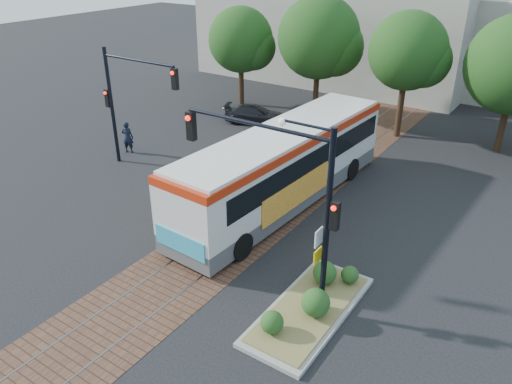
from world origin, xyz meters
TOP-DOWN VIEW (x-y plane):
  - ground at (0.00, 0.00)m, footprint 120.00×120.00m
  - trackbed at (0.00, 4.00)m, footprint 3.60×40.00m
  - tree_row at (1.21, 16.42)m, footprint 26.40×5.60m
  - warehouses at (-0.53, 28.75)m, footprint 40.00×13.00m
  - city_bus at (0.24, 4.95)m, footprint 3.43×13.02m
  - traffic_island at (4.82, -0.90)m, footprint 2.20×5.20m
  - signal_pole_main at (3.86, -0.81)m, footprint 5.49×0.46m
  - signal_pole_left at (-8.37, 4.00)m, footprint 4.99×0.34m
  - officer at (-9.96, 5.17)m, footprint 0.76×0.64m
  - parked_car at (-6.93, 13.21)m, footprint 4.27×2.96m

SIDE VIEW (x-z plane):
  - ground at x=0.00m, z-range 0.00..0.00m
  - trackbed at x=0.00m, z-range 0.00..0.02m
  - traffic_island at x=4.82m, z-range -0.24..0.89m
  - parked_car at x=-6.93m, z-range 0.00..1.15m
  - officer at x=-9.96m, z-range 0.00..1.77m
  - city_bus at x=0.24m, z-range 0.20..3.64m
  - warehouses at x=-0.53m, z-range -0.19..7.81m
  - signal_pole_left at x=-8.37m, z-range 0.86..6.86m
  - signal_pole_main at x=3.86m, z-range 1.16..7.16m
  - tree_row at x=1.21m, z-range 1.01..8.69m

